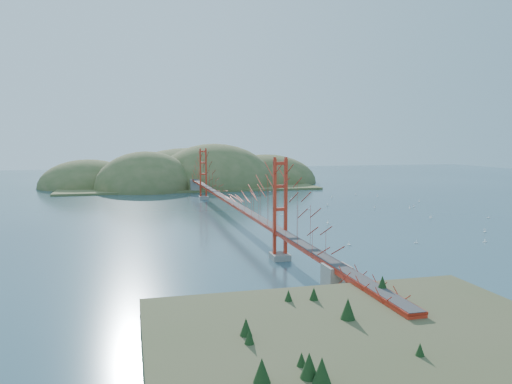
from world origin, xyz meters
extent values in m
plane|color=#294553|center=(0.00, 0.00, 0.00)|extent=(320.00, 320.00, 0.00)
cube|color=gray|center=(0.00, -30.00, 0.35)|extent=(2.00, 2.40, 0.70)
cube|color=gray|center=(0.00, 30.00, 0.35)|extent=(2.00, 2.40, 0.70)
cube|color=#A72112|center=(0.00, 0.00, 3.30)|extent=(1.40, 92.00, 0.16)
cube|color=#A72112|center=(0.00, 0.00, 3.10)|extent=(1.33, 92.00, 0.24)
cube|color=#38383A|center=(0.00, 0.00, 3.40)|extent=(1.19, 92.00, 0.03)
cube|color=gray|center=(0.00, -46.00, 1.65)|extent=(2.00, 2.20, 3.30)
cube|color=gray|center=(0.00, 46.00, 1.65)|extent=(2.20, 2.60, 3.30)
cube|color=#A72112|center=(0.00, -52.00, 3.30)|extent=(1.40, 12.00, 0.16)
cube|color=#A72112|center=(0.00, -52.00, 3.05)|extent=(1.33, 12.00, 0.30)
cube|color=gray|center=(0.00, -56.00, 1.47)|extent=(0.50, 0.70, 2.95)
cube|color=gray|center=(0.00, -53.00, 1.47)|extent=(0.50, 0.70, 2.95)
cube|color=gray|center=(0.00, -50.00, 1.47)|extent=(0.50, 0.70, 2.95)
cube|color=gray|center=(0.00, -48.00, 1.47)|extent=(0.50, 0.70, 2.95)
cube|color=#59544C|center=(0.00, -48.50, 0.12)|extent=(9.00, 6.00, 0.24)
cube|color=brown|center=(0.40, -47.80, 0.61)|extent=(3.70, 2.30, 0.75)
cube|color=gray|center=(0.40, -47.80, 1.04)|extent=(3.70, 2.30, 0.10)
cylinder|color=white|center=(0.40, -47.80, 1.49)|extent=(0.03, 0.03, 1.00)
cube|color=#444D2B|center=(-4.00, -60.00, 1.50)|extent=(24.00, 20.00, 3.00)
cube|color=#444D2B|center=(-4.00, -51.00, 0.90)|extent=(24.00, 3.00, 1.80)
cone|color=black|center=(-11.89, -57.65, 3.31)|extent=(0.43, 0.43, 0.61)
cone|color=black|center=(-2.84, -53.40, 3.41)|extent=(0.57, 0.57, 0.82)
cone|color=black|center=(-6.20, -54.37, 3.37)|extent=(0.51, 0.51, 0.73)
cone|color=black|center=(0.92, -52.53, 3.57)|extent=(0.80, 0.80, 1.15)
cone|color=black|center=(-11.18, -57.71, 3.41)|extent=(0.57, 0.57, 0.81)
cone|color=black|center=(-0.61, -52.79, 3.52)|extent=(0.72, 0.72, 1.03)
cone|color=black|center=(-3.30, -63.56, 3.59)|extent=(0.82, 0.82, 1.17)
cone|color=black|center=(-5.08, -55.12, 3.46)|extent=(0.64, 0.64, 0.91)
cone|color=black|center=(-12.22, -51.34, 3.51)|extent=(0.72, 0.72, 1.03)
cone|color=black|center=(-4.67, -61.95, 3.38)|extent=(0.53, 0.53, 0.76)
cone|color=black|center=(-8.10, -60.62, 3.36)|extent=(0.51, 0.51, 0.72)
cube|color=olive|center=(0.00, 64.00, 0.25)|extent=(70.00, 40.00, 0.60)
ellipsoid|color=olive|center=(-12.00, 56.00, 0.00)|extent=(28.00, 28.00, 21.00)
ellipsoid|color=olive|center=(8.00, 62.00, 0.00)|extent=(36.00, 36.00, 25.00)
ellipsoid|color=olive|center=(26.00, 70.00, 0.00)|extent=(32.00, 32.00, 18.00)
ellipsoid|color=olive|center=(-28.00, 68.00, 0.00)|extent=(28.00, 28.00, 16.00)
ellipsoid|color=olive|center=(2.00, 78.00, 0.00)|extent=(44.00, 44.00, 22.00)
cube|color=white|center=(19.35, 42.00, 0.06)|extent=(0.60, 0.32, 0.10)
cylinder|color=white|center=(19.35, 42.00, 0.37)|extent=(0.02, 0.02, 0.62)
cube|color=white|center=(10.26, 2.34, 0.05)|extent=(0.31, 0.49, 0.09)
cylinder|color=white|center=(10.26, 2.34, 0.31)|extent=(0.01, 0.01, 0.51)
cube|color=white|center=(41.36, 24.78, 0.06)|extent=(0.29, 0.57, 0.10)
cylinder|color=white|center=(41.36, 24.78, 0.36)|extent=(0.02, 0.02, 0.59)
cube|color=white|center=(19.92, 25.83, 0.05)|extent=(0.49, 0.17, 0.09)
cylinder|color=white|center=(19.92, 25.83, 0.32)|extent=(0.01, 0.01, 0.54)
cube|color=white|center=(23.19, 12.00, 0.07)|extent=(0.61, 0.55, 0.11)
cylinder|color=white|center=(23.19, 12.00, 0.41)|extent=(0.02, 0.02, 0.68)
cube|color=white|center=(17.57, 7.56, 0.06)|extent=(0.44, 0.55, 0.10)
cylinder|color=white|center=(17.57, 7.56, 0.35)|extent=(0.02, 0.02, 0.59)
cube|color=white|center=(34.32, -21.37, 0.07)|extent=(0.65, 0.48, 0.11)
cylinder|color=white|center=(34.32, -21.37, 0.41)|extent=(0.02, 0.02, 0.69)
cube|color=white|center=(34.63, -7.27, 0.07)|extent=(0.28, 0.63, 0.11)
cylinder|color=white|center=(34.63, -7.27, 0.40)|extent=(0.02, 0.02, 0.66)
cube|color=white|center=(37.72, 29.12, 0.06)|extent=(0.53, 0.22, 0.09)
cylinder|color=white|center=(37.72, 29.12, 0.34)|extent=(0.02, 0.02, 0.56)
cube|color=white|center=(11.01, -24.71, 0.06)|extent=(0.30, 0.54, 0.09)
cylinder|color=white|center=(11.01, -24.71, 0.33)|extent=(0.01, 0.01, 0.56)
cube|color=white|center=(29.30, -27.64, 0.05)|extent=(0.52, 0.28, 0.09)
cylinder|color=white|center=(29.30, -27.64, 0.32)|extent=(0.01, 0.01, 0.54)
cube|color=white|center=(44.26, -10.06, 0.06)|extent=(0.51, 0.46, 0.09)
cylinder|color=white|center=(44.26, -10.06, 0.34)|extent=(0.02, 0.02, 0.57)
cube|color=white|center=(45.36, 13.25, 0.07)|extent=(0.58, 0.58, 0.11)
cylinder|color=white|center=(45.36, 13.25, 0.40)|extent=(0.02, 0.02, 0.67)
cube|color=white|center=(31.29, 6.91, 0.06)|extent=(0.28, 0.62, 0.11)
cylinder|color=white|center=(31.29, 6.91, 0.39)|extent=(0.02, 0.02, 0.65)
cube|color=white|center=(29.81, 25.43, 0.06)|extent=(0.40, 0.61, 0.11)
cylinder|color=white|center=(29.81, 25.43, 0.38)|extent=(0.02, 0.02, 0.63)
cube|color=white|center=(20.08, -25.94, 0.05)|extent=(0.50, 0.37, 0.09)
cylinder|color=white|center=(20.08, -25.94, 0.32)|extent=(0.01, 0.01, 0.53)
cube|color=white|center=(37.70, 4.46, 0.06)|extent=(0.27, 0.57, 0.10)
cylinder|color=white|center=(37.70, 4.46, 0.36)|extent=(0.02, 0.02, 0.59)
cube|color=white|center=(14.80, -8.36, 0.07)|extent=(0.27, 0.64, 0.11)
cylinder|color=white|center=(14.80, -8.36, 0.41)|extent=(0.02, 0.02, 0.68)
cube|color=white|center=(39.44, 5.88, 0.06)|extent=(0.59, 0.43, 0.10)
cylinder|color=white|center=(39.44, 5.88, 0.37)|extent=(0.02, 0.02, 0.62)
camera|label=1|loc=(-16.45, -83.44, 13.64)|focal=35.00mm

